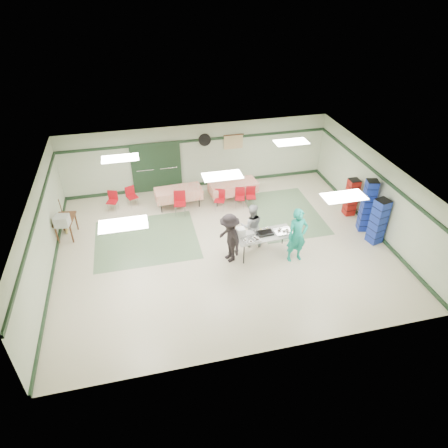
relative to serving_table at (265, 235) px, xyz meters
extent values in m
plane|color=beige|center=(-1.25, 0.68, -0.72)|extent=(11.00, 11.00, 0.00)
plane|color=silver|center=(-1.25, 0.68, 1.98)|extent=(11.00, 11.00, 0.00)
plane|color=beige|center=(-1.25, 5.18, 0.63)|extent=(11.00, 0.00, 11.00)
plane|color=beige|center=(-1.25, -3.82, 0.63)|extent=(11.00, 0.00, 11.00)
plane|color=beige|center=(-6.75, 0.68, 0.63)|extent=(0.00, 9.00, 9.00)
plane|color=beige|center=(4.25, 0.68, 0.63)|extent=(0.00, 9.00, 9.00)
cube|color=#1C331E|center=(-1.25, 5.15, 1.33)|extent=(11.00, 0.06, 0.10)
cube|color=#1C331E|center=(-1.25, 5.15, -0.66)|extent=(11.00, 0.06, 0.12)
cube|color=#1C331E|center=(-6.72, 0.68, 1.33)|extent=(0.06, 9.00, 0.10)
cube|color=#1C331E|center=(-6.72, 0.68, -0.66)|extent=(0.06, 9.00, 0.12)
cube|color=#1C331E|center=(4.22, 0.68, 1.33)|extent=(0.06, 9.00, 0.10)
cube|color=#1C331E|center=(4.22, 0.68, -0.66)|extent=(0.06, 9.00, 0.12)
cube|color=#66815E|center=(-3.75, 1.68, -0.71)|extent=(3.50, 3.00, 0.01)
cube|color=#66815E|center=(1.55, 2.18, -0.71)|extent=(2.50, 3.50, 0.01)
cube|color=gray|center=(-3.45, 5.12, 0.33)|extent=(0.90, 0.06, 2.10)
cube|color=gray|center=(-2.50, 5.12, 0.33)|extent=(0.90, 0.06, 2.10)
cube|color=#1C331E|center=(-2.98, 5.10, 0.33)|extent=(2.00, 0.03, 2.15)
cylinder|color=black|center=(-0.95, 5.12, 1.33)|extent=(0.50, 0.10, 0.50)
cube|color=#D5B985|center=(0.25, 5.12, 1.13)|extent=(0.80, 0.02, 0.60)
cube|color=#ABABA6|center=(0.00, 0.00, 0.02)|extent=(1.93, 0.89, 0.04)
cylinder|color=black|center=(-0.79, -0.36, -0.36)|extent=(0.04, 0.04, 0.72)
cylinder|color=black|center=(0.83, -0.25, -0.36)|extent=(0.04, 0.04, 0.72)
cylinder|color=black|center=(-0.83, 0.25, -0.36)|extent=(0.04, 0.04, 0.72)
cylinder|color=black|center=(0.79, 0.36, -0.36)|extent=(0.04, 0.04, 0.72)
cube|color=silver|center=(0.62, -0.01, 0.06)|extent=(0.57, 0.45, 0.02)
cube|color=silver|center=(-0.04, 0.10, 0.06)|extent=(0.55, 0.43, 0.02)
cube|color=silver|center=(-0.51, -0.18, 0.06)|extent=(0.59, 0.47, 0.02)
cube|color=black|center=(0.02, 0.01, 0.08)|extent=(0.52, 0.35, 0.08)
cube|color=white|center=(-0.78, 0.10, 0.19)|extent=(0.27, 0.25, 0.29)
imported|color=#159381|center=(0.88, -0.52, 0.22)|extent=(0.71, 0.50, 1.87)
imported|color=#98999E|center=(-0.28, 0.56, 0.06)|extent=(0.84, 0.70, 1.56)
imported|color=black|center=(-1.19, -0.06, 0.14)|extent=(0.90, 1.23, 1.70)
cube|color=red|center=(-0.11, 3.66, 0.02)|extent=(1.96, 0.99, 0.05)
cube|color=red|center=(-0.11, 3.66, -0.17)|extent=(1.96, 1.01, 0.40)
cylinder|color=black|center=(-0.87, 3.27, -0.36)|extent=(0.04, 0.04, 0.72)
cylinder|color=black|center=(0.70, 3.41, -0.36)|extent=(0.04, 0.04, 0.72)
cylinder|color=black|center=(-0.92, 3.90, -0.36)|extent=(0.04, 0.04, 0.72)
cylinder|color=black|center=(0.65, 4.04, -0.36)|extent=(0.04, 0.04, 0.72)
cube|color=red|center=(-2.31, 3.66, 0.02)|extent=(1.83, 0.88, 0.05)
cube|color=red|center=(-2.31, 3.66, -0.17)|extent=(1.83, 0.90, 0.40)
cylinder|color=black|center=(-3.03, 3.31, -0.36)|extent=(0.04, 0.04, 0.72)
cylinder|color=black|center=(-1.55, 3.40, -0.36)|extent=(0.04, 0.04, 0.72)
cylinder|color=black|center=(-3.07, 3.91, -0.36)|extent=(0.04, 0.04, 0.72)
cylinder|color=black|center=(-1.59, 4.00, -0.36)|extent=(0.04, 0.04, 0.72)
cube|color=#B10E1C|center=(-0.01, 3.01, -0.31)|extent=(0.46, 0.46, 0.04)
cube|color=#B10E1C|center=(0.04, 3.17, -0.10)|extent=(0.37, 0.14, 0.37)
cylinder|color=silver|center=(-0.19, 2.90, -0.52)|extent=(0.02, 0.02, 0.39)
cylinder|color=silver|center=(0.09, 2.82, -0.52)|extent=(0.02, 0.02, 0.39)
cylinder|color=silver|center=(-0.11, 3.19, -0.52)|extent=(0.02, 0.02, 0.39)
cylinder|color=silver|center=(0.17, 3.11, -0.52)|extent=(0.02, 0.02, 0.39)
cube|color=#B10E1C|center=(-0.82, 3.01, -0.30)|extent=(0.49, 0.49, 0.04)
cube|color=#B10E1C|center=(-0.76, 3.16, -0.09)|extent=(0.37, 0.17, 0.38)
cylinder|color=silver|center=(-1.01, 2.92, -0.52)|extent=(0.02, 0.02, 0.40)
cylinder|color=silver|center=(-0.73, 2.81, -0.52)|extent=(0.02, 0.02, 0.40)
cylinder|color=silver|center=(-0.90, 3.20, -0.52)|extent=(0.02, 0.02, 0.40)
cylinder|color=silver|center=(-0.62, 3.09, -0.52)|extent=(0.02, 0.02, 0.40)
cube|color=#B10E1C|center=(0.44, 3.01, -0.32)|extent=(0.43, 0.43, 0.04)
cube|color=#B10E1C|center=(0.47, 3.17, -0.12)|extent=(0.36, 0.11, 0.36)
cylinder|color=silver|center=(0.26, 2.89, -0.53)|extent=(0.02, 0.02, 0.38)
cylinder|color=silver|center=(0.55, 2.83, -0.53)|extent=(0.02, 0.02, 0.38)
cylinder|color=silver|center=(0.32, 3.18, -0.53)|extent=(0.02, 0.02, 0.38)
cylinder|color=silver|center=(0.61, 3.12, -0.53)|extent=(0.02, 0.02, 0.38)
cube|color=#B10E1C|center=(-2.35, 3.01, -0.24)|extent=(0.50, 0.50, 0.04)
cube|color=#B10E1C|center=(-2.32, 3.20, 0.00)|extent=(0.43, 0.11, 0.43)
cylinder|color=silver|center=(-2.55, 2.86, -0.49)|extent=(0.02, 0.02, 0.46)
cylinder|color=silver|center=(-2.21, 2.81, -0.49)|extent=(0.02, 0.02, 0.46)
cylinder|color=silver|center=(-2.49, 3.20, -0.49)|extent=(0.02, 0.02, 0.46)
cylinder|color=silver|center=(-2.15, 3.15, -0.49)|extent=(0.02, 0.02, 0.46)
cube|color=#B10E1C|center=(-4.08, 4.06, -0.31)|extent=(0.49, 0.49, 0.04)
cube|color=#B10E1C|center=(-4.14, 4.21, -0.10)|extent=(0.36, 0.18, 0.37)
cylinder|color=silver|center=(-4.16, 3.86, -0.52)|extent=(0.02, 0.02, 0.39)
cylinder|color=silver|center=(-3.89, 3.97, -0.52)|extent=(0.02, 0.02, 0.39)
cylinder|color=silver|center=(-4.28, 4.14, -0.52)|extent=(0.02, 0.02, 0.39)
cylinder|color=silver|center=(-4.00, 4.25, -0.52)|extent=(0.02, 0.02, 0.39)
cube|color=#B10E1C|center=(-4.84, 3.86, -0.31)|extent=(0.47, 0.47, 0.04)
cube|color=#B10E1C|center=(-4.79, 4.01, -0.10)|extent=(0.37, 0.16, 0.37)
cylinder|color=silver|center=(-5.03, 3.76, -0.52)|extent=(0.02, 0.02, 0.39)
cylinder|color=silver|center=(-4.75, 3.67, -0.52)|extent=(0.02, 0.02, 0.39)
cylinder|color=silver|center=(-4.93, 4.04, -0.52)|extent=(0.02, 0.02, 0.39)
cylinder|color=silver|center=(-4.65, 3.95, -0.52)|extent=(0.02, 0.02, 0.39)
cube|color=#192999|center=(3.90, 0.51, 0.27)|extent=(0.46, 0.46, 1.97)
cube|color=#A01010|center=(3.90, 1.57, 0.02)|extent=(0.38, 0.38, 1.47)
cube|color=#192999|center=(3.90, -0.25, 0.11)|extent=(0.51, 0.51, 1.66)
cube|color=brown|center=(-6.40, 2.50, 0.00)|extent=(0.73, 1.02, 0.05)
cube|color=brown|center=(-6.69, 2.15, -0.37)|extent=(0.05, 0.05, 0.70)
cube|color=brown|center=(-6.21, 2.08, -0.37)|extent=(0.05, 0.05, 0.70)
cube|color=brown|center=(-6.58, 2.92, -0.37)|extent=(0.05, 0.05, 0.70)
cube|color=brown|center=(-6.10, 2.85, -0.37)|extent=(0.05, 0.05, 0.70)
cube|color=#A8A8A3|center=(-6.40, 2.07, 0.21)|extent=(0.52, 0.47, 0.36)
cylinder|color=brown|center=(-6.48, 2.82, -0.01)|extent=(0.05, 0.22, 1.36)
camera|label=1|loc=(-3.69, -9.89, 7.51)|focal=32.00mm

